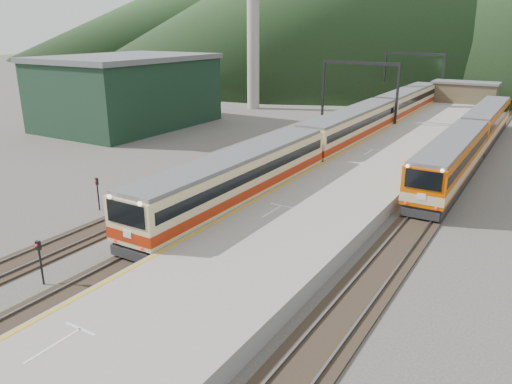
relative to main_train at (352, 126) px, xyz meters
The scene contains 14 objects.
track_main 5.85m from the main_train, 90.00° to the right, with size 2.60×200.00×0.23m.
track_far 7.70m from the main_train, 132.40° to the right, with size 2.60×200.00×0.23m.
track_second 12.90m from the main_train, 25.46° to the right, with size 2.60×200.00×0.23m.
platform 9.48m from the main_train, 53.16° to the right, with size 8.00×100.00×1.00m, color gray.
gantry_near 10.53m from the main_train, 106.66° to the left, with size 9.55×0.25×8.00m.
gantry_far 34.81m from the main_train, 94.72° to the left, with size 9.55×0.25×8.00m.
warehouse 28.30m from the main_train, behind, with size 14.50×20.50×8.60m.
smokestack 30.38m from the main_train, 143.09° to the left, with size 1.80×1.80×30.00m, color #9E998E.
station_shed 33.01m from the main_train, 80.23° to the left, with size 9.40×4.40×3.10m.
main_train is the anchor object (origin of this frame).
second_train 11.53m from the main_train, ahead, with size 2.77×37.70×3.38m.
short_signal_a 35.71m from the main_train, 93.28° to the right, with size 0.25×0.21×2.27m.
short_signal_b 20.46m from the main_train, 100.05° to the right, with size 0.25×0.20×2.27m.
short_signal_c 28.09m from the main_train, 105.88° to the right, with size 0.26×0.23×2.27m.
Camera 1 is at (17.89, -3.28, 11.84)m, focal length 35.00 mm.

